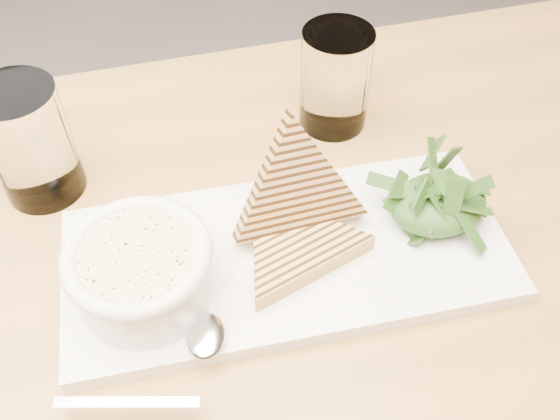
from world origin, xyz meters
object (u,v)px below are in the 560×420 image
object	(u,v)px
platter	(287,255)
soup_bowl	(143,276)
glass_near	(30,143)
table_top	(197,358)
glass_far	(335,80)

from	to	relation	value
platter	soup_bowl	bearing A→B (deg)	-179.40
platter	soup_bowl	distance (m)	0.13
glass_near	table_top	bearing A→B (deg)	-67.13
platter	glass_far	xyz separation A→B (m)	(0.12, 0.17, 0.05)
glass_far	platter	bearing A→B (deg)	-124.38
table_top	platter	distance (m)	0.12
glass_far	table_top	bearing A→B (deg)	-134.12
table_top	soup_bowl	size ratio (longest dim) A/B	10.58
platter	glass_far	distance (m)	0.21
soup_bowl	glass_near	distance (m)	0.19
platter	table_top	bearing A→B (deg)	-151.09
soup_bowl	glass_near	world-z (taller)	glass_near
table_top	glass_near	bearing A→B (deg)	112.87
soup_bowl	glass_far	bearing A→B (deg)	34.78
platter	glass_far	size ratio (longest dim) A/B	3.53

